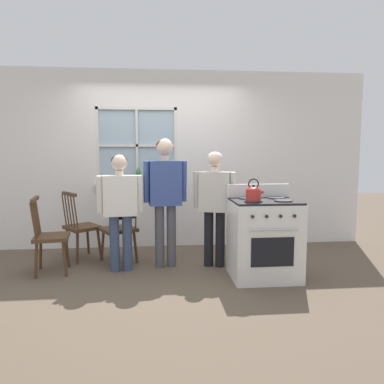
% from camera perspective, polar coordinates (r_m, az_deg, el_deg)
% --- Properties ---
extents(ground_plane, '(16.00, 16.00, 0.00)m').
position_cam_1_polar(ground_plane, '(4.64, -4.34, -12.45)').
color(ground_plane, brown).
extents(wall_back, '(6.40, 0.16, 2.70)m').
position_cam_1_polar(wall_back, '(5.80, -4.57, 4.76)').
color(wall_back, white).
rests_on(wall_back, ground_plane).
extents(chair_by_window, '(0.56, 0.55, 0.94)m').
position_cam_1_polar(chair_by_window, '(5.09, -11.04, -5.69)').
color(chair_by_window, '#4C331E').
rests_on(chair_by_window, ground_plane).
extents(chair_near_wall, '(0.57, 0.58, 0.94)m').
position_cam_1_polar(chair_near_wall, '(5.36, -16.58, -5.23)').
color(chair_near_wall, '#4C331E').
rests_on(chair_near_wall, ground_plane).
extents(chair_center_cluster, '(0.45, 0.47, 0.94)m').
position_cam_1_polar(chair_center_cluster, '(4.90, -20.87, -6.49)').
color(chair_center_cluster, '#4C331E').
rests_on(chair_center_cluster, ground_plane).
extents(person_elderly_left, '(0.57, 0.25, 1.45)m').
position_cam_1_polar(person_elderly_left, '(4.66, -10.90, -1.48)').
color(person_elderly_left, '#384766').
rests_on(person_elderly_left, ground_plane).
extents(person_teen_center, '(0.56, 0.26, 1.64)m').
position_cam_1_polar(person_teen_center, '(4.75, -4.12, 0.40)').
color(person_teen_center, '#4C4C51').
rests_on(person_teen_center, ground_plane).
extents(person_adult_right, '(0.55, 0.31, 1.48)m').
position_cam_1_polar(person_adult_right, '(4.78, 3.47, -0.98)').
color(person_adult_right, black).
rests_on(person_adult_right, ground_plane).
extents(stove, '(0.77, 0.68, 1.08)m').
position_cam_1_polar(stove, '(4.49, 10.92, -6.93)').
color(stove, white).
rests_on(stove, ground_plane).
extents(kettle, '(0.21, 0.17, 0.25)m').
position_cam_1_polar(kettle, '(4.22, 9.34, -0.14)').
color(kettle, red).
rests_on(kettle, stove).
extents(potted_plant, '(0.15, 0.15, 0.27)m').
position_cam_1_polar(potted_plant, '(5.72, -8.20, 2.17)').
color(potted_plant, '#935B3D').
rests_on(potted_plant, wall_back).
extents(handbag, '(0.24, 0.25, 0.31)m').
position_cam_1_polar(handbag, '(4.82, -10.07, -2.40)').
color(handbag, black).
rests_on(handbag, chair_by_window).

